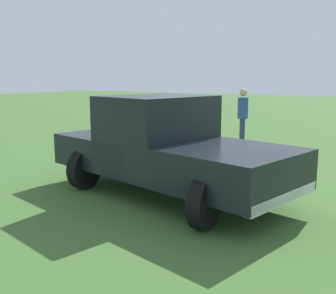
# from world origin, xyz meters

# --- Properties ---
(ground_plane) EXTENTS (80.00, 80.00, 0.00)m
(ground_plane) POSITION_xyz_m (0.00, 0.00, 0.00)
(ground_plane) COLOR #3D662D
(pickup_truck) EXTENTS (3.00, 5.00, 1.80)m
(pickup_truck) POSITION_xyz_m (-0.79, 0.22, 0.93)
(pickup_truck) COLOR black
(pickup_truck) RESTS_ON ground_plane
(person_bystander) EXTENTS (0.39, 0.39, 1.78)m
(person_bystander) POSITION_xyz_m (4.89, 0.84, 1.01)
(person_bystander) COLOR navy
(person_bystander) RESTS_ON ground_plane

